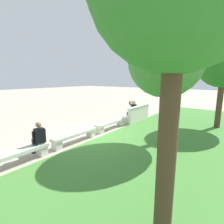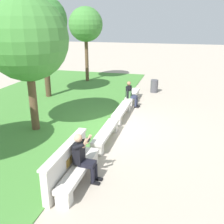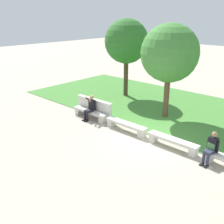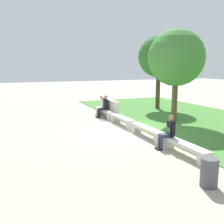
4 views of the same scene
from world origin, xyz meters
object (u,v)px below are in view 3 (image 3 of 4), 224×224
person_photographer (90,106)px  bench_main (90,113)px  tree_behind_wall (127,42)px  backpack (212,147)px  person_distant (211,147)px  tree_far_back (170,54)px  bench_mid (173,142)px  bench_near (126,125)px

person_photographer → bench_main: bearing=148.8°
person_photographer → tree_behind_wall: 5.66m
backpack → person_distant: bearing=-76.1°
bench_main → tree_far_back: tree_far_back is taller
bench_main → tree_behind_wall: size_ratio=0.44×
backpack → tree_far_back: size_ratio=0.09×
bench_main → person_distant: bearing=-0.6°
bench_mid → bench_main: bearing=180.0°
person_photographer → person_distant: (6.54, 0.01, -0.06)m
person_distant → tree_behind_wall: tree_behind_wall is taller
bench_near → person_distant: bearing=-0.9°
bench_near → backpack: size_ratio=5.26×
backpack → tree_behind_wall: 9.65m
bench_near → backpack: backpack is taller
person_photographer → person_distant: 6.54m
person_photographer → backpack: (6.52, 0.08, -0.11)m
person_distant → tree_behind_wall: size_ratio=0.25×
bench_main → person_distant: (6.67, -0.07, 0.36)m
bench_main → tree_behind_wall: tree_behind_wall is taller
bench_near → bench_mid: 2.52m
bench_mid → bench_near: bearing=180.0°
person_distant → backpack: 0.09m
person_photographer → backpack: bearing=0.7°
person_photographer → bench_mid: bearing=0.9°
bench_main → bench_near: size_ratio=1.00×
bench_near → person_photographer: size_ratio=1.70×
backpack → bench_mid: bearing=-179.8°
tree_behind_wall → tree_far_back: 4.46m
bench_main → tree_far_back: size_ratio=0.46×
person_distant → bench_near: bearing=179.1°
person_photographer → bench_near: bearing=1.9°
bench_main → backpack: bearing=0.1°
bench_mid → tree_far_back: bearing=126.3°
bench_main → backpack: backpack is taller
bench_main → bench_near: same height
person_distant → tree_behind_wall: bearing=149.8°
bench_mid → tree_behind_wall: 8.49m
bench_main → bench_near: 2.52m
bench_mid → backpack: backpack is taller
bench_near → bench_mid: bearing=0.0°
bench_near → bench_mid: same height
bench_mid → tree_far_back: tree_far_back is taller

